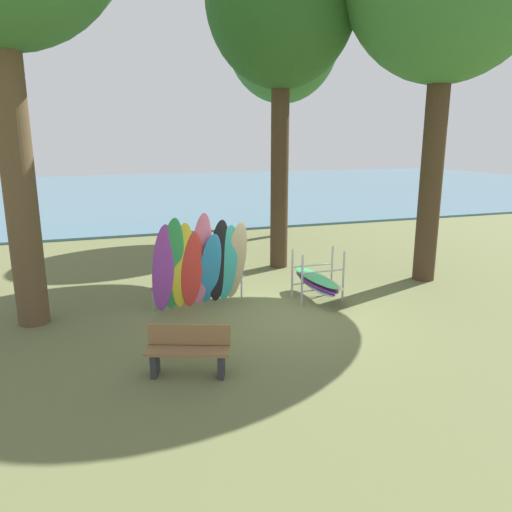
{
  "coord_description": "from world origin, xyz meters",
  "views": [
    {
      "loc": [
        -3.95,
        -9.58,
        3.88
      ],
      "look_at": [
        -0.22,
        1.32,
        1.1
      ],
      "focal_mm": 34.0,
      "sensor_mm": 36.0,
      "label": 1
    }
  ],
  "objects": [
    {
      "name": "park_bench",
      "position": [
        -2.59,
        -2.09,
        0.45
      ],
      "size": [
        1.45,
        0.88,
        0.85
      ],
      "color": "#2D2D33",
      "rests_on": "ground"
    },
    {
      "name": "lake_water",
      "position": [
        0.0,
        28.41,
        0.05
      ],
      "size": [
        80.0,
        36.0,
        0.1
      ],
      "primitive_type": "cube",
      "color": "#477084",
      "rests_on": "ground"
    },
    {
      "name": "tree_far_left_back",
      "position": [
        3.45,
        8.85,
        7.72
      ],
      "size": [
        4.38,
        4.38,
        10.28
      ],
      "color": "#4C3823",
      "rests_on": "ground"
    },
    {
      "name": "leaning_board_pile",
      "position": [
        -1.65,
        1.11,
        1.04
      ],
      "size": [
        2.39,
        1.06,
        2.31
      ],
      "color": "purple",
      "rests_on": "ground"
    },
    {
      "name": "board_storage_rack",
      "position": [
        1.19,
        0.79,
        0.5
      ],
      "size": [
        1.15,
        2.13,
        1.25
      ],
      "color": "#9EA0A5",
      "rests_on": "ground"
    },
    {
      "name": "tree_mid_behind",
      "position": [
        1.49,
        4.1,
        7.64
      ],
      "size": [
        4.27,
        4.27,
        10.18
      ],
      "color": "#42301E",
      "rests_on": "ground"
    },
    {
      "name": "ground_plane",
      "position": [
        0.0,
        0.0,
        0.0
      ],
      "size": [
        80.0,
        80.0,
        0.0
      ],
      "primitive_type": "plane",
      "color": "#60663D"
    }
  ]
}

